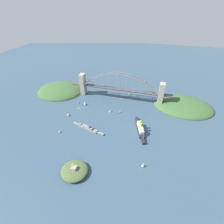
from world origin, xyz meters
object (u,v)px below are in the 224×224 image
Objects in this scene: naval_cruiser at (88,128)px; seaplane_taxiing_near_bridge at (123,90)px; seaplane_second_in_formation at (129,94)px; small_boat_3 at (120,112)px; small_boat_4 at (85,103)px; small_boat_7 at (79,102)px; small_boat_6 at (143,165)px; harbor_arch_bridge at (120,88)px; small_boat_5 at (110,111)px; ocean_liner at (140,128)px; fort_island_mid_harbor at (75,170)px; small_boat_0 at (59,131)px; small_boat_1 at (68,114)px; small_boat_2 at (78,108)px.

naval_cruiser is 200.11m from seaplane_taxiing_near_bridge.
seaplane_taxiing_near_bridge is at bearing -44.98° from seaplane_second_in_formation.
small_boat_4 is (98.52, -8.81, 4.97)m from small_boat_3.
small_boat_6 is at bearing 141.03° from small_boat_7.
small_boat_4 is (82.15, 57.81, -26.77)m from harbor_arch_bridge.
naval_cruiser is 8.07× the size of small_boat_3.
small_boat_7 reaches higher than small_boat_3.
harbor_arch_bridge is at bearing -96.24° from small_boat_5.
seaplane_taxiing_near_bridge is at bearing -89.92° from harbor_arch_bridge.
ocean_liner is 168.02m from small_boat_4.
small_boat_3 is at bearing -42.22° from ocean_liner.
ocean_liner is 156.90m from seaplane_second_in_formation.
fort_island_mid_harbor is 108.51m from small_boat_0.
small_boat_1 is 216.12m from small_boat_6.
small_boat_4 is at bearing -113.85° from small_boat_2.
seaplane_second_in_formation is at bearing -97.94° from fort_island_mid_harbor.
ocean_liner is 6.49× the size of small_boat_4.
small_boat_4 is (-9.20, -20.80, 4.96)m from small_boat_2.
small_boat_4 is (82.08, 109.70, 3.44)m from seaplane_taxiing_near_bridge.
ocean_liner is at bearing 137.78° from small_boat_3.
small_boat_2 is 84.28m from small_boat_5.
small_boat_4 is (46.03, -87.14, 2.85)m from naval_cruiser.
small_boat_3 is 1.14× the size of small_boat_7.
harbor_arch_bridge reaches higher than small_boat_5.
small_boat_0 reaches higher than small_boat_3.
fort_island_mid_harbor is 4.74× the size of seaplane_taxiing_near_bridge.
ocean_liner is 113.40m from naval_cruiser.
harbor_arch_bridge is 36.83× the size of small_boat_0.
harbor_arch_bridge is 60.04m from seaplane_taxiing_near_bridge.
small_boat_5 reaches higher than small_boat_3.
small_boat_3 is (-107.72, -11.99, -0.01)m from small_boat_2.
fort_island_mid_harbor is at bearing 113.67° from small_boat_2.
small_boat_1 reaches higher than small_boat_2.
ocean_liner is 173.46m from small_boat_0.
small_boat_1 reaches higher than small_boat_0.
small_boat_2 is at bearing 6.20° from small_boat_5.
small_boat_4 is 1.29× the size of small_boat_6.
small_boat_3 is at bearing -158.90° from small_boat_1.
naval_cruiser reaches higher than small_boat_1.
seaplane_taxiing_near_bridge reaches higher than small_boat_3.
naval_cruiser reaches higher than seaplane_second_in_formation.
small_boat_2 is 0.96× the size of small_boat_3.
small_boat_3 is (-52.49, -78.33, -2.12)m from naval_cruiser.
harbor_arch_bridge is 3.51× the size of ocean_liner.
harbor_arch_bridge is at bearing -66.33° from small_boat_6.
small_boat_5 is 0.77× the size of small_boat_6.
small_boat_5 is (7.60, 69.52, -29.03)m from harbor_arch_bridge.
small_boat_6 is at bearing 106.11° from seaplane_second_in_formation.
small_boat_0 is 60.38m from small_boat_1.
small_boat_7 is at bearing -20.87° from ocean_liner.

